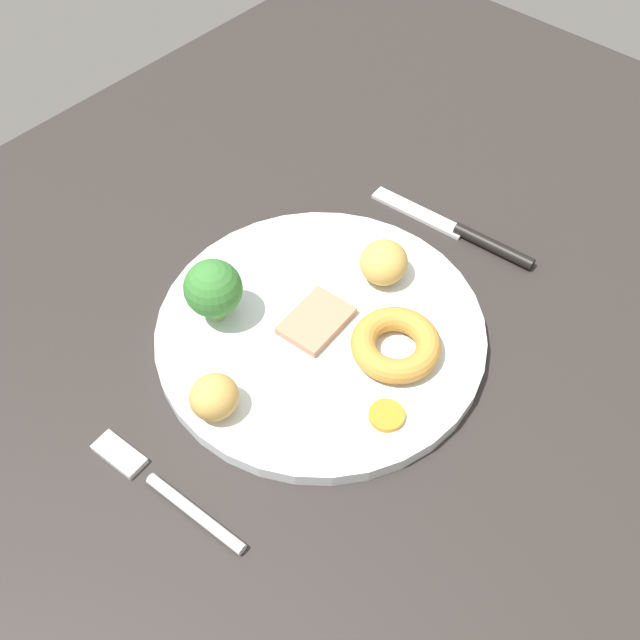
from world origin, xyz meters
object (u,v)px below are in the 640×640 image
at_px(roast_potato_right, 214,397).
at_px(carrot_coin_front, 387,415).
at_px(dinner_plate, 320,332).
at_px(yorkshire_pudding, 396,345).
at_px(knife, 464,233).
at_px(broccoli_floret, 213,289).
at_px(roast_potato_left, 384,262).
at_px(fork, 163,488).
at_px(meat_slice_main, 316,321).

relative_size(roast_potato_right, carrot_coin_front, 1.38).
xyz_separation_m(dinner_plate, yorkshire_pudding, (0.02, -0.07, 0.02)).
relative_size(dinner_plate, knife, 1.58).
bearing_deg(dinner_plate, broccoli_floret, 123.34).
bearing_deg(roast_potato_left, fork, -178.95).
relative_size(dinner_plate, broccoli_floret, 4.69).
bearing_deg(broccoli_floret, roast_potato_right, -133.95).
bearing_deg(broccoli_floret, yorkshire_pudding, -62.99).
distance_m(dinner_plate, knife, 0.19).
xyz_separation_m(roast_potato_right, fork, (-0.07, -0.02, -0.03)).
bearing_deg(dinner_plate, yorkshire_pudding, -71.36).
distance_m(roast_potato_left, fork, 0.28).
distance_m(yorkshire_pudding, knife, 0.18).
distance_m(meat_slice_main, roast_potato_right, 0.12).
bearing_deg(dinner_plate, roast_potato_right, 176.71).
bearing_deg(roast_potato_left, yorkshire_pudding, -134.54).
bearing_deg(roast_potato_right, broccoli_floret, 46.05).
bearing_deg(meat_slice_main, dinner_plate, -92.04).
bearing_deg(knife, broccoli_floret, 62.56).
bearing_deg(yorkshire_pudding, fork, 164.86).
bearing_deg(carrot_coin_front, broccoli_floret, 95.61).
bearing_deg(broccoli_floret, roast_potato_left, -30.84).
relative_size(dinner_plate, carrot_coin_front, 9.97).
height_order(yorkshire_pudding, broccoli_floret, broccoli_floret).
distance_m(dinner_plate, yorkshire_pudding, 0.07).
relative_size(yorkshire_pudding, fork, 0.51).
bearing_deg(broccoli_floret, knife, -22.65).
distance_m(yorkshire_pudding, roast_potato_left, 0.09).
bearing_deg(yorkshire_pudding, carrot_coin_front, -147.96).
relative_size(carrot_coin_front, broccoli_floret, 0.47).
xyz_separation_m(roast_potato_left, broccoli_floret, (-0.14, 0.08, 0.02)).
height_order(meat_slice_main, knife, meat_slice_main).
height_order(roast_potato_left, knife, roast_potato_left).
bearing_deg(meat_slice_main, broccoli_floret, 125.24).
distance_m(roast_potato_right, fork, 0.08).
relative_size(meat_slice_main, roast_potato_right, 1.54).
relative_size(carrot_coin_front, fork, 0.19).
relative_size(meat_slice_main, roast_potato_left, 1.32).
height_order(dinner_plate, carrot_coin_front, carrot_coin_front).
xyz_separation_m(broccoli_floret, knife, (0.24, -0.10, -0.05)).
xyz_separation_m(meat_slice_main, knife, (0.19, -0.03, -0.01)).
bearing_deg(dinner_plate, carrot_coin_front, -108.24).
bearing_deg(roast_potato_left, dinner_plate, 177.72).
bearing_deg(meat_slice_main, roast_potato_left, -5.73).
height_order(roast_potato_left, broccoli_floret, broccoli_floret).
height_order(broccoli_floret, knife, broccoli_floret).
xyz_separation_m(fork, knife, (0.38, -0.02, 0.00)).
bearing_deg(meat_slice_main, roast_potato_right, 179.16).
bearing_deg(carrot_coin_front, dinner_plate, 71.76).
relative_size(dinner_plate, fork, 1.91).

